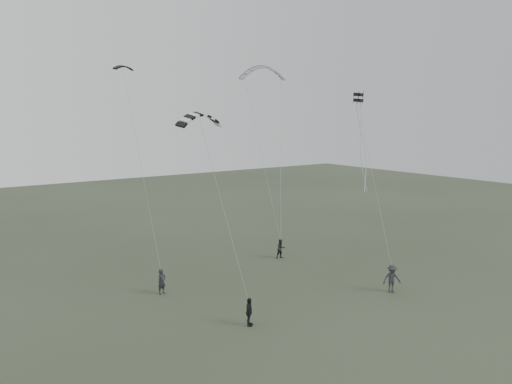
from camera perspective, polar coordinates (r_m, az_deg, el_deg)
ground at (r=33.81m, az=3.93°, el=-12.46°), size 140.00×140.00×0.00m
flyer_left at (r=35.54m, az=-10.73°, el=-10.02°), size 0.72×0.56×1.75m
flyer_right at (r=43.34m, az=2.86°, el=-6.50°), size 0.91×0.77×1.68m
flyer_center at (r=29.98m, az=-0.79°, el=-13.55°), size 1.00×0.98×1.68m
flyer_far at (r=36.42m, az=15.27°, el=-9.53°), size 1.47×1.25×1.98m
kite_dark_small at (r=39.39m, az=-14.93°, el=13.71°), size 1.57×0.79×0.59m
kite_pale_large at (r=48.50m, az=0.77°, el=14.08°), size 4.58×2.68×1.92m
kite_striped at (r=31.71m, az=-6.43°, el=8.85°), size 3.26×1.40×1.36m
kite_box at (r=40.58m, az=11.62°, el=10.54°), size 0.77×0.81×0.75m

